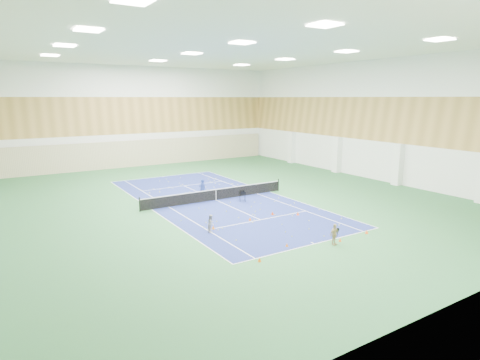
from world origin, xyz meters
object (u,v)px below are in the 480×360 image
child_court (211,223)px  child_apron (334,234)px  coach (202,189)px  ball_cart (242,196)px  tennis_net (216,194)px

child_court → child_apron: 7.53m
child_court → child_apron: size_ratio=0.90×
coach → ball_cart: size_ratio=1.86×
ball_cart → child_court: bearing=-115.3°
tennis_net → child_court: bearing=-120.7°
tennis_net → ball_cart: (1.63, -1.48, -0.11)m
child_court → child_apron: child_apron is taller
tennis_net → coach: coach is taller
tennis_net → coach: (-0.66, 1.16, 0.28)m
child_court → tennis_net: bearing=17.7°
child_apron → ball_cart: child_apron is taller
ball_cart → tennis_net: bearing=159.0°
tennis_net → ball_cart: bearing=-42.4°
tennis_net → child_apron: bearing=-86.1°
coach → ball_cart: coach is taller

